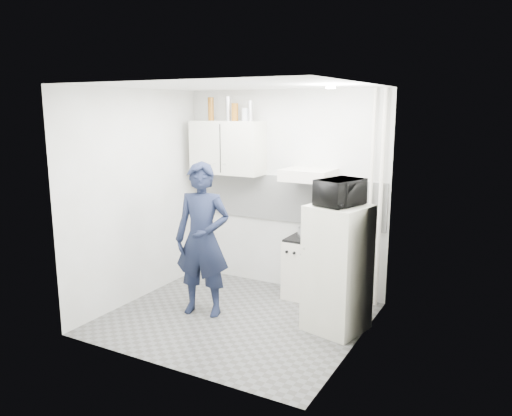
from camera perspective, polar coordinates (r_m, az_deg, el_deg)
The scene contains 22 objects.
floor at distance 5.87m, azimuth -2.37°, elevation -12.48°, with size 2.80×2.80×0.00m, color #565656.
ceiling at distance 5.36m, azimuth -2.61°, elevation 13.81°, with size 2.80×2.80×0.00m, color white.
wall_back at distance 6.55m, azimuth 3.17°, elevation 1.97°, with size 2.80×2.80×0.00m, color silver.
wall_left at distance 6.30m, azimuth -13.47°, elevation 1.28°, with size 2.60×2.60×0.00m, color silver.
wall_right at distance 4.91m, azimuth 11.66°, elevation -1.49°, with size 2.60×2.60×0.00m, color silver.
person at distance 5.75m, azimuth -6.14°, elevation -3.61°, with size 0.65×0.43×1.78m, color black.
stove at distance 6.38m, azimuth 5.66°, elevation -6.91°, with size 0.47×0.47×0.75m, color silver.
fridge at distance 5.44m, azimuth 9.29°, elevation -6.83°, with size 0.57×0.57×1.37m, color beige.
stove_top at distance 6.27m, azimuth 5.73°, elevation -3.54°, with size 0.45×0.45×0.03m, color black.
saucepan at distance 6.33m, azimuth 5.70°, elevation -2.72°, with size 0.21×0.21×0.11m, color silver.
microwave at distance 5.24m, azimuth 9.58°, elevation 1.78°, with size 0.34×0.50×0.28m, color black.
bottle_b at distance 6.81m, azimuth -5.18°, elevation 11.21°, with size 0.08×0.08×0.31m, color brown.
bottle_d at distance 6.66m, azimuth -3.22°, elevation 11.26°, with size 0.07×0.07×0.31m, color silver.
canister_a at distance 6.61m, azimuth -2.44°, elevation 10.90°, with size 0.09×0.09×0.23m, color brown.
canister_b at distance 6.53m, azimuth -1.25°, elevation 10.63°, with size 0.09×0.09×0.17m, color #B2B7BC.
bottle_e at distance 6.49m, azimuth -0.67°, elevation 11.03°, with size 0.06×0.06×0.26m, color silver.
upper_cabinet at distance 6.69m, azimuth -3.29°, elevation 6.92°, with size 1.00×0.35×0.70m, color beige.
range_hood at distance 6.11m, azimuth 6.00°, elevation 3.79°, with size 0.60×0.50×0.14m, color silver.
backsplash at distance 6.56m, azimuth 3.10°, elevation 1.09°, with size 2.74×0.03×0.60m, color white.
pipe_a at distance 6.04m, azimuth 14.03°, elevation 0.83°, with size 0.05×0.05×2.60m, color silver.
pipe_b at distance 6.07m, azimuth 12.94°, elevation 0.93°, with size 0.04×0.04×2.60m, color silver.
ceiling_spot_fixture at distance 5.11m, azimuth 8.52°, elevation 13.48°, with size 0.10×0.10×0.02m, color white.
Camera 1 is at (2.77, -4.59, 2.38)m, focal length 35.00 mm.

